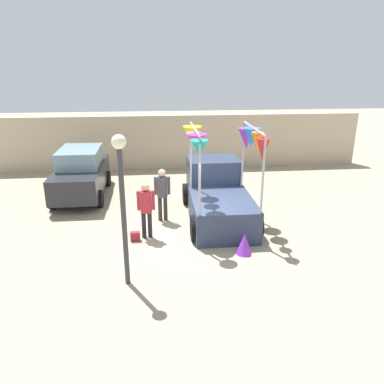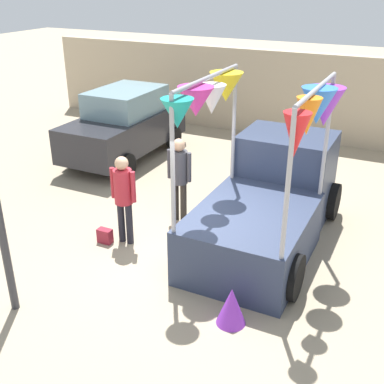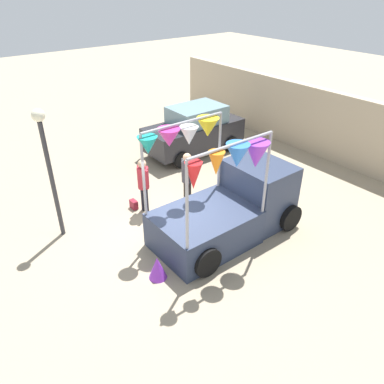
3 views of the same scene
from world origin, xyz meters
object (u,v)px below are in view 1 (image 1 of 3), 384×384
(person_customer, at_px, (146,205))
(person_vendor, at_px, (162,190))
(folded_kite_bundle_violet, at_px, (244,244))
(vendor_truck, at_px, (217,190))
(handbag, at_px, (135,236))
(parked_car, at_px, (81,173))
(street_lamp, at_px, (122,190))

(person_customer, xyz_separation_m, person_vendor, (0.51, 1.24, 0.03))
(folded_kite_bundle_violet, bearing_deg, person_vendor, 130.53)
(vendor_truck, distance_m, handbag, 3.24)
(handbag, xyz_separation_m, folded_kite_bundle_violet, (3.03, -1.10, 0.16))
(handbag, bearing_deg, parked_car, 118.29)
(handbag, xyz_separation_m, street_lamp, (-0.08, -2.24, 2.24))
(vendor_truck, bearing_deg, folded_kite_bundle_violet, -83.13)
(handbag, bearing_deg, street_lamp, -92.11)
(parked_car, height_order, person_vendor, parked_car)
(handbag, distance_m, folded_kite_bundle_violet, 3.23)
(person_customer, xyz_separation_m, folded_kite_bundle_violet, (2.68, -1.30, -0.75))
(street_lamp, distance_m, folded_kite_bundle_violet, 3.91)
(parked_car, relative_size, person_customer, 2.31)
(vendor_truck, relative_size, folded_kite_bundle_violet, 6.82)
(parked_car, xyz_separation_m, street_lamp, (2.15, -6.38, 1.43))
(person_vendor, bearing_deg, folded_kite_bundle_violet, -49.47)
(person_vendor, relative_size, folded_kite_bundle_violet, 2.96)
(vendor_truck, distance_m, parked_car, 5.56)
(street_lamp, bearing_deg, person_customer, 79.93)
(person_vendor, bearing_deg, street_lamp, -104.31)
(vendor_truck, bearing_deg, handbag, -149.56)
(person_vendor, height_order, handbag, person_vendor)
(vendor_truck, xyz_separation_m, parked_car, (-4.94, 2.56, -0.00))
(person_vendor, relative_size, handbag, 6.34)
(person_customer, height_order, person_vendor, person_vendor)
(vendor_truck, height_order, folded_kite_bundle_violet, vendor_truck)
(vendor_truck, distance_m, person_customer, 2.74)
(vendor_truck, relative_size, person_vendor, 2.31)
(vendor_truck, relative_size, person_customer, 2.36)
(street_lamp, bearing_deg, vendor_truck, 53.93)
(person_customer, bearing_deg, vendor_truck, 30.54)
(vendor_truck, bearing_deg, person_customer, -149.46)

